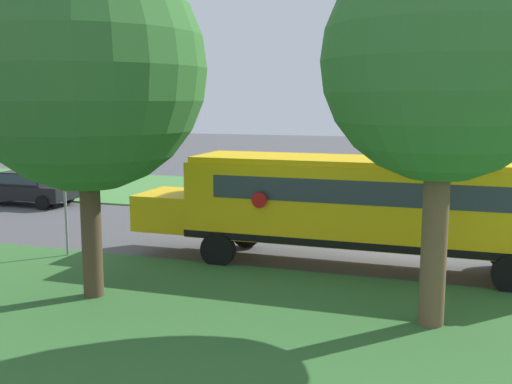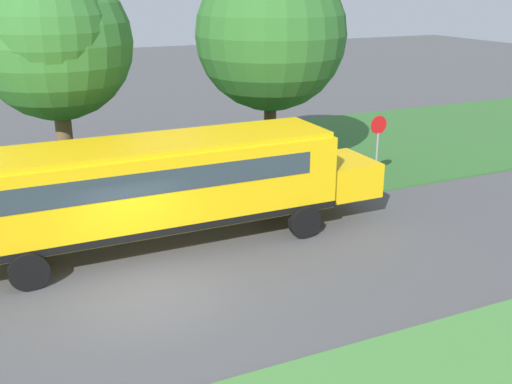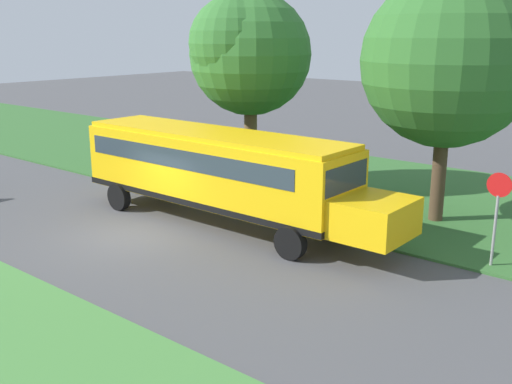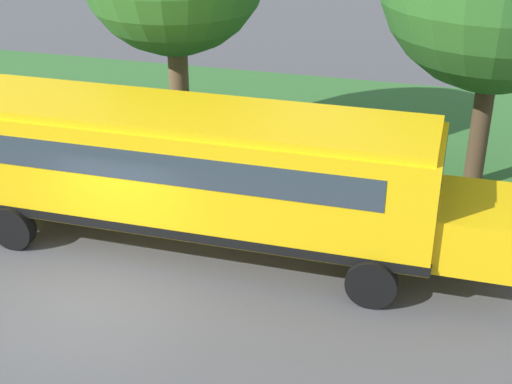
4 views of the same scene
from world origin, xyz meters
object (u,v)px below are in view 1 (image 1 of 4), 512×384
(school_bus, at_px, (361,202))
(car_black_nearest, at_px, (29,186))
(oak_tree_roadside_mid, at_px, (80,67))
(oak_tree_beside_bus, at_px, (445,56))
(stop_sign, at_px, (65,202))

(school_bus, distance_m, car_black_nearest, 17.06)
(car_black_nearest, height_order, oak_tree_roadside_mid, oak_tree_roadside_mid)
(school_bus, relative_size, oak_tree_beside_bus, 1.55)
(car_black_nearest, height_order, oak_tree_beside_bus, oak_tree_beside_bus)
(oak_tree_beside_bus, bearing_deg, stop_sign, 78.67)
(oak_tree_beside_bus, xyz_separation_m, oak_tree_roadside_mid, (-0.93, 7.96, -0.12))
(school_bus, relative_size, car_black_nearest, 2.82)
(school_bus, height_order, stop_sign, school_bus)
(car_black_nearest, xyz_separation_m, oak_tree_beside_bus, (-9.57, -18.27, 4.78))
(car_black_nearest, relative_size, stop_sign, 1.61)
(oak_tree_roadside_mid, bearing_deg, school_bus, -49.65)
(car_black_nearest, height_order, stop_sign, stop_sign)
(oak_tree_beside_bus, bearing_deg, car_black_nearest, 62.34)
(school_bus, bearing_deg, car_black_nearest, 70.80)
(school_bus, distance_m, oak_tree_roadside_mid, 8.39)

